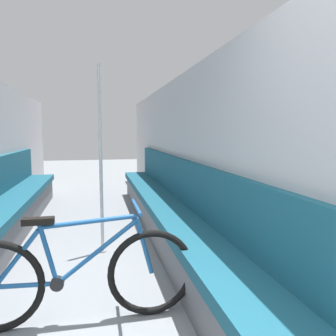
{
  "coord_description": "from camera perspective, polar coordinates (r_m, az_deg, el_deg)",
  "views": [
    {
      "loc": [
        0.14,
        -0.76,
        1.33
      ],
      "look_at": [
        0.92,
        2.8,
        0.92
      ],
      "focal_mm": 35.0,
      "sensor_mm": 36.0,
      "label": 1
    }
  ],
  "objects": [
    {
      "name": "bicycle",
      "position": [
        2.45,
        -15.66,
        -17.68
      ],
      "size": [
        1.67,
        0.46,
        0.82
      ],
      "rotation": [
        0.0,
        0.0,
        0.21
      ],
      "color": "black",
      "rests_on": "ground"
    },
    {
      "name": "grab_pole_near",
      "position": [
        3.59,
        -11.62,
        0.81
      ],
      "size": [
        0.08,
        0.08,
        2.03
      ],
      "color": "gray",
      "rests_on": "ground"
    },
    {
      "name": "bench_seat_row_right",
      "position": [
        4.19,
        -0.19,
        -7.6
      ],
      "size": [
        0.49,
        5.83,
        0.99
      ],
      "color": "#5B5B60",
      "rests_on": "ground"
    },
    {
      "name": "wall_right",
      "position": [
        4.18,
        3.22,
        2.21
      ],
      "size": [
        0.1,
        9.71,
        2.05
      ],
      "primitive_type": "cube",
      "color": "#B2B2B7",
      "rests_on": "ground"
    }
  ]
}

